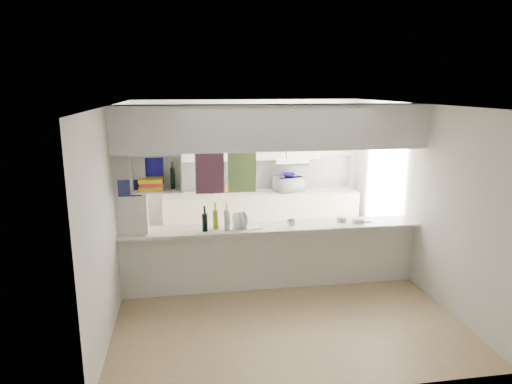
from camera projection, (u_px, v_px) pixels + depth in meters
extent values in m
plane|color=#9B835A|center=(272.00, 287.00, 6.61)|extent=(4.80, 4.80, 0.00)
plane|color=white|center=(274.00, 104.00, 6.02)|extent=(4.80, 4.80, 0.00)
plane|color=silver|center=(248.00, 169.00, 8.62)|extent=(4.20, 0.00, 4.20)
plane|color=silver|center=(116.00, 206.00, 6.00)|extent=(0.00, 4.80, 4.80)
plane|color=silver|center=(414.00, 194.00, 6.63)|extent=(0.00, 4.80, 4.80)
cube|color=silver|center=(272.00, 258.00, 6.51)|extent=(4.20, 0.15, 0.88)
cube|color=#B6ADA0|center=(273.00, 227.00, 6.41)|extent=(4.20, 0.50, 0.04)
cube|color=white|center=(273.00, 127.00, 6.09)|extent=(4.20, 0.50, 0.60)
cube|color=silver|center=(132.00, 205.00, 6.03)|extent=(0.40, 0.18, 2.60)
cube|color=#191E4C|center=(130.00, 188.00, 5.88)|extent=(0.30, 0.01, 0.22)
cube|color=white|center=(131.00, 205.00, 5.93)|extent=(0.30, 0.01, 0.24)
cube|color=#34172E|center=(210.00, 172.00, 6.31)|extent=(0.40, 0.02, 0.62)
cube|color=#1A785E|center=(242.00, 171.00, 6.38)|extent=(0.40, 0.02, 0.62)
cube|color=white|center=(158.00, 190.00, 5.94)|extent=(0.65, 0.35, 0.02)
cube|color=white|center=(156.00, 154.00, 5.83)|extent=(0.65, 0.35, 0.02)
cube|color=white|center=(157.00, 170.00, 6.04)|extent=(0.65, 0.02, 0.50)
cube|color=white|center=(132.00, 173.00, 5.83)|extent=(0.02, 0.35, 0.50)
cube|color=white|center=(181.00, 172.00, 5.93)|extent=(0.02, 0.35, 0.50)
cube|color=yellow|center=(151.00, 188.00, 5.91)|extent=(0.30, 0.24, 0.05)
cube|color=red|center=(151.00, 184.00, 5.90)|extent=(0.28, 0.22, 0.05)
cube|color=yellow|center=(151.00, 180.00, 5.89)|extent=(0.30, 0.24, 0.05)
cube|color=#100B81|center=(153.00, 171.00, 5.99)|extent=(0.26, 0.02, 0.34)
cylinder|color=black|center=(173.00, 178.00, 5.93)|extent=(0.06, 0.06, 0.28)
cube|color=beige|center=(261.00, 216.00, 8.56)|extent=(3.60, 0.60, 0.90)
cube|color=#B6ADA0|center=(261.00, 193.00, 8.46)|extent=(3.60, 0.63, 0.03)
cube|color=silver|center=(259.00, 173.00, 8.66)|extent=(3.60, 0.03, 0.60)
cube|color=beige|center=(250.00, 140.00, 8.33)|extent=(2.62, 0.34, 0.72)
cube|color=white|center=(290.00, 161.00, 8.47)|extent=(0.60, 0.46, 0.12)
cube|color=silver|center=(293.00, 165.00, 8.25)|extent=(0.60, 0.02, 0.05)
imported|color=white|center=(289.00, 184.00, 8.49)|extent=(0.58, 0.46, 0.28)
imported|color=#100B81|center=(289.00, 175.00, 8.45)|extent=(0.25, 0.25, 0.06)
cube|color=silver|center=(243.00, 227.00, 6.34)|extent=(0.51, 0.44, 0.01)
cylinder|color=white|center=(236.00, 220.00, 6.26)|extent=(0.08, 0.21, 0.22)
cylinder|color=white|center=(240.00, 219.00, 6.29)|extent=(0.08, 0.21, 0.22)
cylinder|color=white|center=(244.00, 219.00, 6.32)|extent=(0.08, 0.21, 0.22)
imported|color=white|center=(291.00, 222.00, 6.35)|extent=(0.13, 0.13, 0.09)
cylinder|color=black|center=(205.00, 223.00, 6.14)|extent=(0.08, 0.08, 0.24)
cylinder|color=black|center=(204.00, 210.00, 6.10)|extent=(0.03, 0.03, 0.11)
cylinder|color=olive|center=(216.00, 220.00, 6.24)|extent=(0.08, 0.08, 0.26)
cylinder|color=olive|center=(215.00, 207.00, 6.20)|extent=(0.03, 0.03, 0.11)
cylinder|color=silver|center=(227.00, 220.00, 6.19)|extent=(0.08, 0.08, 0.28)
cylinder|color=silver|center=(227.00, 207.00, 6.14)|extent=(0.03, 0.03, 0.11)
cylinder|color=silver|center=(342.00, 219.00, 6.59)|extent=(0.15, 0.15, 0.07)
cube|color=silver|center=(358.00, 221.00, 6.53)|extent=(0.15, 0.10, 0.06)
cube|color=black|center=(367.00, 222.00, 6.59)|extent=(0.14, 0.07, 0.01)
cylinder|color=black|center=(211.00, 190.00, 8.34)|extent=(0.09, 0.09, 0.13)
cube|color=brown|center=(226.00, 187.00, 8.41)|extent=(0.11, 0.09, 0.21)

